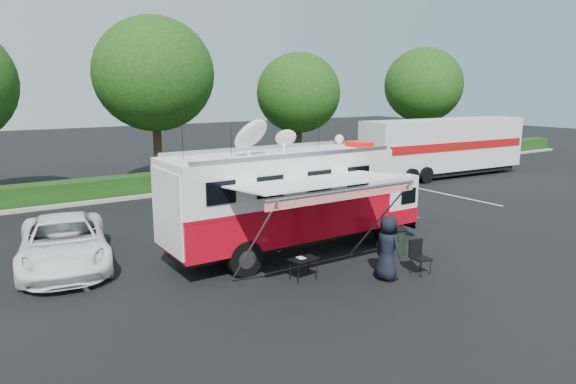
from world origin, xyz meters
The scene contains 11 objects.
ground_plane centered at (0.00, 0.00, 0.00)m, with size 120.00×120.00×0.00m, color black.
back_border centered at (1.14, 12.90, 5.00)m, with size 60.00×6.14×8.87m.
stall_lines centered at (-0.50, 3.00, 0.00)m, with size 24.12×5.50×0.01m.
command_truck centered at (-0.08, 0.00, 1.80)m, with size 8.76×2.41×4.21m.
awning centered at (-0.86, -2.50, 2.70)m, with size 4.78×2.48×2.89m.
white_suv centered at (-6.60, 2.62, 0.00)m, with size 2.44×5.29×1.47m, color white.
person centered at (0.70, -3.45, 0.00)m, with size 0.89×0.58×1.83m, color black.
folding_table centered at (-1.28, -2.22, 0.59)m, with size 0.82×0.63×0.64m.
folding_chair centered at (1.80, -3.58, 0.59)m, with size 0.53×0.55×0.99m.
trash_bin centered at (2.50, -2.04, 0.44)m, with size 0.58×0.58×0.87m.
semi_trailer centered at (15.57, 7.16, 1.81)m, with size 11.26×3.04×3.43m.
Camera 1 is at (-9.07, -13.28, 5.25)m, focal length 32.00 mm.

